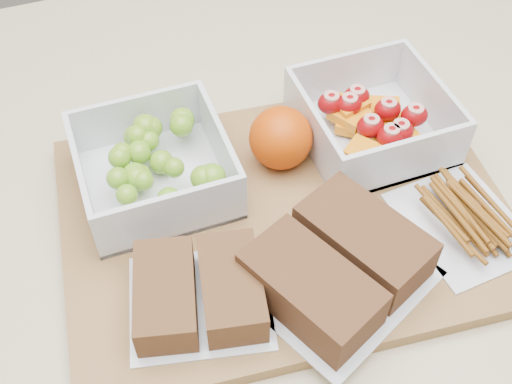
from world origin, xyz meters
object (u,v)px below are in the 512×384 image
cutting_board (286,217)px  sandwich_bag_left (199,292)px  fruit_container (372,121)px  pretzel_bag (465,216)px  grape_container (155,165)px  orange (281,138)px  sandwich_bag_center (338,265)px

cutting_board → sandwich_bag_left: (-0.11, -0.07, 0.03)m
fruit_container → pretzel_bag: fruit_container is taller
cutting_board → grape_container: grape_container is taller
fruit_container → orange: orange is taller
cutting_board → pretzel_bag: size_ratio=3.23×
cutting_board → pretzel_bag: (0.15, -0.07, 0.02)m
grape_container → sandwich_bag_left: (-0.00, -0.15, -0.01)m
cutting_board → grape_container: 0.13m
fruit_container → cutting_board: bearing=-152.0°
grape_container → sandwich_bag_center: size_ratio=0.73×
grape_container → sandwich_bag_left: bearing=-90.3°
pretzel_bag → sandwich_bag_left: bearing=179.2°
grape_container → sandwich_bag_left: 0.15m
cutting_board → pretzel_bag: 0.17m
cutting_board → sandwich_bag_center: sandwich_bag_center is taller
orange → pretzel_bag: size_ratio=0.49×
grape_container → pretzel_bag: grape_container is taller
sandwich_bag_left → grape_container: bearing=89.7°
orange → fruit_container: bearing=-1.1°
fruit_container → sandwich_bag_left: bearing=-149.9°
pretzel_bag → cutting_board: bearing=154.8°
grape_container → sandwich_bag_center: bearing=-54.3°
grape_container → orange: bearing=-6.1°
cutting_board → fruit_container: (0.12, 0.06, 0.03)m
cutting_board → sandwich_bag_center: (0.01, -0.08, 0.03)m
fruit_container → orange: size_ratio=2.22×
cutting_board → pretzel_bag: pretzel_bag is taller
cutting_board → pretzel_bag: bearing=-19.5°
fruit_container → sandwich_bag_center: (-0.11, -0.15, -0.00)m
sandwich_bag_left → sandwich_bag_center: bearing=-8.6°
fruit_container → sandwich_bag_center: fruit_container is taller
cutting_board → grape_container: bearing=148.8°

